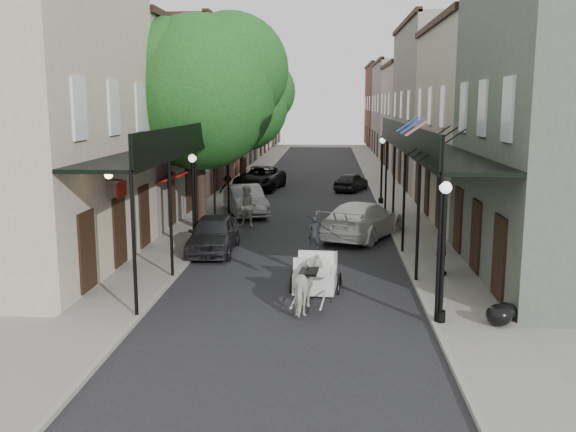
% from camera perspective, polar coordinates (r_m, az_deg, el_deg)
% --- Properties ---
extents(ground, '(140.00, 140.00, 0.00)m').
position_cam_1_polar(ground, '(19.23, 0.08, -7.46)').
color(ground, gray).
rests_on(ground, ground).
extents(road, '(8.00, 90.00, 0.01)m').
position_cam_1_polar(road, '(38.75, 1.97, 1.51)').
color(road, black).
rests_on(road, ground).
extents(sidewalk_left, '(2.20, 90.00, 0.12)m').
position_cam_1_polar(sidewalk_left, '(39.21, -5.36, 1.65)').
color(sidewalk_left, gray).
rests_on(sidewalk_left, ground).
extents(sidewalk_right, '(2.20, 90.00, 0.12)m').
position_cam_1_polar(sidewalk_right, '(38.91, 9.35, 1.49)').
color(sidewalk_right, gray).
rests_on(sidewalk_right, ground).
extents(building_row_left, '(5.00, 80.00, 10.50)m').
position_cam_1_polar(building_row_left, '(49.27, -7.81, 9.38)').
color(building_row_left, '#BFAF98').
rests_on(building_row_left, ground).
extents(building_row_right, '(5.00, 80.00, 10.50)m').
position_cam_1_polar(building_row_right, '(48.87, 12.65, 9.23)').
color(building_row_right, gray).
rests_on(building_row_right, ground).
extents(gallery_left, '(2.20, 18.05, 4.88)m').
position_cam_1_polar(gallery_left, '(26.03, -9.56, 6.12)').
color(gallery_left, black).
rests_on(gallery_left, sidewalk_left).
extents(gallery_right, '(2.20, 18.05, 4.88)m').
position_cam_1_polar(gallery_right, '(25.59, 11.93, 5.97)').
color(gallery_right, black).
rests_on(gallery_right, sidewalk_right).
extents(tree_near, '(7.31, 6.80, 9.63)m').
position_cam_1_polar(tree_near, '(28.98, -7.07, 11.39)').
color(tree_near, '#382619').
rests_on(tree_near, sidewalk_left).
extents(tree_far, '(6.45, 6.00, 8.61)m').
position_cam_1_polar(tree_far, '(42.81, -3.59, 10.14)').
color(tree_far, '#382619').
rests_on(tree_far, sidewalk_left).
extents(lamppost_right_near, '(0.32, 0.32, 3.71)m').
position_cam_1_polar(lamppost_right_near, '(16.98, 13.61, -2.96)').
color(lamppost_right_near, black).
rests_on(lamppost_right_near, sidewalk_right).
extents(lamppost_left, '(0.32, 0.32, 3.71)m').
position_cam_1_polar(lamppost_left, '(25.14, -8.40, 1.42)').
color(lamppost_left, black).
rests_on(lamppost_left, sidewalk_left).
extents(lamppost_right_far, '(0.32, 0.32, 3.71)m').
position_cam_1_polar(lamppost_right_far, '(36.61, 8.33, 4.12)').
color(lamppost_right_far, black).
rests_on(lamppost_right_far, sidewalk_right).
extents(horse, '(0.93, 1.81, 1.48)m').
position_cam_1_polar(horse, '(18.03, 1.83, -6.21)').
color(horse, beige).
rests_on(horse, ground).
extents(carriage, '(1.63, 2.27, 2.47)m').
position_cam_1_polar(carriage, '(20.19, 2.56, -3.78)').
color(carriage, black).
rests_on(carriage, ground).
extents(pedestrian_walking, '(1.11, 0.96, 1.96)m').
position_cam_1_polar(pedestrian_walking, '(30.05, -3.61, 0.86)').
color(pedestrian_walking, '#AFB0A5').
rests_on(pedestrian_walking, ground).
extents(pedestrian_sidewalk_left, '(1.04, 0.64, 1.56)m').
position_cam_1_polar(pedestrian_sidewalk_left, '(36.63, -5.36, 2.38)').
color(pedestrian_sidewalk_left, gray).
rests_on(pedestrian_sidewalk_left, sidewalk_left).
extents(pedestrian_sidewalk_right, '(0.63, 0.95, 1.50)m').
position_cam_1_polar(pedestrian_sidewalk_right, '(21.87, 13.49, -3.21)').
color(pedestrian_sidewalk_right, gray).
rests_on(pedestrian_sidewalk_right, sidewalk_right).
extents(car_left_near, '(1.83, 4.34, 1.47)m').
position_cam_1_polar(car_left_near, '(25.14, -6.65, -1.59)').
color(car_left_near, black).
rests_on(car_left_near, ground).
extents(car_left_mid, '(3.02, 4.93, 1.53)m').
position_cam_1_polar(car_left_mid, '(33.38, -3.81, 1.41)').
color(car_left_mid, '#9C9CA1').
rests_on(car_left_mid, ground).
extents(car_left_far, '(3.37, 5.93, 1.56)m').
position_cam_1_polar(car_left_far, '(42.84, -2.52, 3.38)').
color(car_left_far, black).
rests_on(car_left_far, ground).
extents(car_right_near, '(4.24, 5.89, 1.59)m').
position_cam_1_polar(car_right_near, '(27.79, 6.63, -0.34)').
color(car_right_near, white).
rests_on(car_right_near, ground).
extents(car_right_far, '(2.63, 3.91, 1.24)m').
position_cam_1_polar(car_right_far, '(42.48, 5.65, 3.06)').
color(car_right_far, black).
rests_on(car_right_far, ground).
extents(trash_bags, '(0.93, 1.08, 0.57)m').
position_cam_1_polar(trash_bags, '(17.73, 18.47, -8.23)').
color(trash_bags, black).
rests_on(trash_bags, sidewalk_right).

